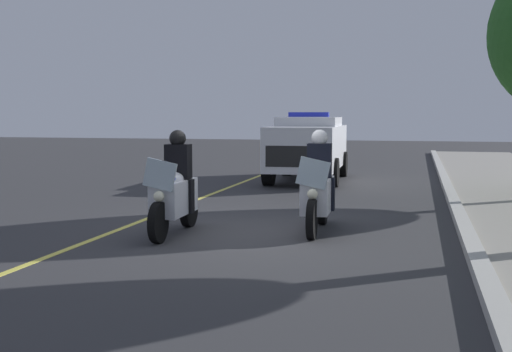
# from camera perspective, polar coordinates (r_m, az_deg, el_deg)

# --- Properties ---
(ground_plane) EXTENTS (80.00, 80.00, 0.00)m
(ground_plane) POSITION_cam_1_polar(r_m,az_deg,el_deg) (10.96, -0.58, -4.91)
(ground_plane) COLOR #333335
(curb_strip) EXTENTS (48.00, 0.24, 0.15)m
(curb_strip) POSITION_cam_1_polar(r_m,az_deg,el_deg) (10.63, 18.24, -5.09)
(curb_strip) COLOR #B7B5AD
(curb_strip) RESTS_ON ground
(lane_stripe_center) EXTENTS (48.00, 0.12, 0.01)m
(lane_stripe_center) POSITION_cam_1_polar(r_m,az_deg,el_deg) (11.71, -11.17, -4.32)
(lane_stripe_center) COLOR #E0D14C
(lane_stripe_center) RESTS_ON ground
(police_motorcycle_lead_left) EXTENTS (2.14, 0.58, 1.72)m
(police_motorcycle_lead_left) POSITION_cam_1_polar(r_m,az_deg,el_deg) (10.67, -7.22, -1.43)
(police_motorcycle_lead_left) COLOR black
(police_motorcycle_lead_left) RESTS_ON ground
(police_motorcycle_lead_right) EXTENTS (2.14, 0.58, 1.72)m
(police_motorcycle_lead_right) POSITION_cam_1_polar(r_m,az_deg,el_deg) (10.92, 5.50, -1.26)
(police_motorcycle_lead_right) COLOR black
(police_motorcycle_lead_right) RESTS_ON ground
(police_suv) EXTENTS (4.96, 2.20, 2.05)m
(police_suv) POSITION_cam_1_polar(r_m,az_deg,el_deg) (19.32, 4.65, 2.73)
(police_suv) COLOR silver
(police_suv) RESTS_ON ground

